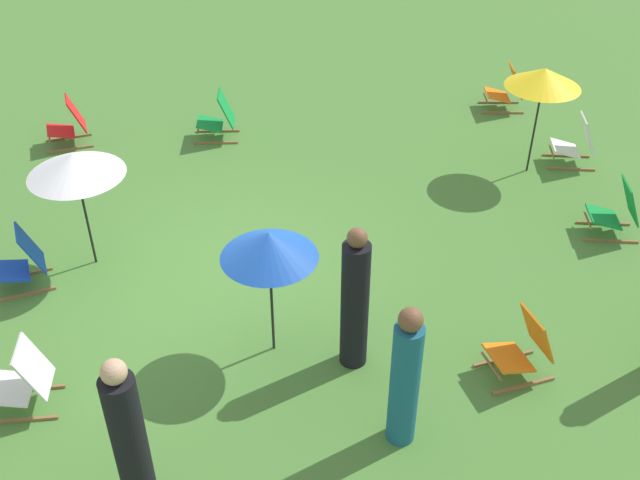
% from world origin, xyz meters
% --- Properties ---
extents(ground_plane, '(40.00, 40.00, 0.00)m').
position_xyz_m(ground_plane, '(0.00, 0.00, 0.00)').
color(ground_plane, '#477A33').
extents(deckchair_1, '(0.62, 0.84, 0.83)m').
position_xyz_m(deckchair_1, '(-0.30, 5.40, 0.37)').
color(deckchair_1, olive).
rests_on(deckchair_1, ground).
extents(deckchair_2, '(0.55, 0.80, 0.83)m').
position_xyz_m(deckchair_2, '(-3.94, -0.01, 0.37)').
color(deckchair_2, olive).
rests_on(deckchair_2, ground).
extents(deckchair_3, '(0.58, 0.82, 0.83)m').
position_xyz_m(deckchair_3, '(-4.40, 5.25, 0.37)').
color(deckchair_3, olive).
rests_on(deckchair_3, ground).
extents(deckchair_5, '(0.50, 0.77, 0.83)m').
position_xyz_m(deckchair_5, '(1.89, -2.17, 0.37)').
color(deckchair_5, olive).
rests_on(deckchair_5, ground).
extents(deckchair_6, '(0.65, 0.85, 0.83)m').
position_xyz_m(deckchair_6, '(-0.22, -2.57, 0.37)').
color(deckchair_6, olive).
rests_on(deckchair_6, ground).
extents(deckchair_7, '(0.61, 0.84, 0.83)m').
position_xyz_m(deckchair_7, '(-4.06, -2.51, 0.37)').
color(deckchair_7, olive).
rests_on(deckchair_7, ground).
extents(deckchair_8, '(0.61, 0.83, 0.83)m').
position_xyz_m(deckchair_8, '(2.12, 3.15, 0.37)').
color(deckchair_8, olive).
rests_on(deckchair_8, ground).
extents(deckchair_9, '(0.63, 0.85, 0.83)m').
position_xyz_m(deckchair_9, '(-2.27, 5.67, 0.37)').
color(deckchair_9, olive).
rests_on(deckchair_9, ground).
extents(umbrella_0, '(1.13, 1.13, 1.73)m').
position_xyz_m(umbrella_0, '(-2.15, 4.86, 1.58)').
color(umbrella_0, black).
rests_on(umbrella_0, ground).
extents(umbrella_1, '(1.21, 1.21, 1.65)m').
position_xyz_m(umbrella_1, '(-0.60, -1.76, 1.50)').
color(umbrella_1, black).
rests_on(umbrella_1, ground).
extents(umbrella_2, '(1.05, 1.05, 1.64)m').
position_xyz_m(umbrella_2, '(1.37, 0.47, 1.48)').
color(umbrella_2, black).
rests_on(umbrella_2, ground).
extents(person_0, '(0.33, 0.33, 1.70)m').
position_xyz_m(person_0, '(2.82, 1.64, 0.82)').
color(person_0, '#195972').
rests_on(person_0, ground).
extents(person_2, '(0.42, 0.42, 1.86)m').
position_xyz_m(person_2, '(3.29, -0.91, 0.88)').
color(person_2, black).
rests_on(person_2, ground).
extents(person_3, '(0.39, 0.39, 1.82)m').
position_xyz_m(person_3, '(1.68, 1.35, 0.86)').
color(person_3, black).
rests_on(person_3, ground).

